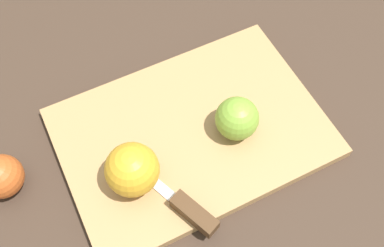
{
  "coord_description": "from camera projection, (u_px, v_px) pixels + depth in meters",
  "views": [
    {
      "loc": [
        0.16,
        0.32,
        0.66
      ],
      "look_at": [
        0.0,
        0.0,
        0.04
      ],
      "focal_mm": 42.0,
      "sensor_mm": 36.0,
      "label": 1
    }
  ],
  "objects": [
    {
      "name": "cutting_board",
      "position": [
        192.0,
        133.0,
        0.74
      ],
      "size": [
        0.43,
        0.3,
        0.02
      ],
      "color": "#A37A4C",
      "rests_on": "ground_plane"
    },
    {
      "name": "apple_whole",
      "position": [
        1.0,
        176.0,
        0.68
      ],
      "size": [
        0.07,
        0.07,
        0.08
      ],
      "color": "#AD4C1E",
      "rests_on": "ground_plane"
    },
    {
      "name": "apple_half_left",
      "position": [
        237.0,
        118.0,
        0.7
      ],
      "size": [
        0.07,
        0.07,
        0.07
      ],
      "rotation": [
        0.0,
        0.0,
        5.39
      ],
      "color": "olive",
      "rests_on": "cutting_board"
    },
    {
      "name": "apple_half_right",
      "position": [
        132.0,
        170.0,
        0.65
      ],
      "size": [
        0.08,
        0.08,
        0.08
      ],
      "rotation": [
        0.0,
        0.0,
        5.07
      ],
      "color": "gold",
      "rests_on": "cutting_board"
    },
    {
      "name": "ground_plane",
      "position": [
        192.0,
        135.0,
        0.75
      ],
      "size": [
        4.0,
        4.0,
        0.0
      ],
      "primitive_type": "plane",
      "color": "#38281E"
    },
    {
      "name": "knife",
      "position": [
        190.0,
        210.0,
        0.65
      ],
      "size": [
        0.09,
        0.17,
        0.02
      ],
      "rotation": [
        0.0,
        0.0,
        -1.17
      ],
      "color": "silver",
      "rests_on": "cutting_board"
    }
  ]
}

